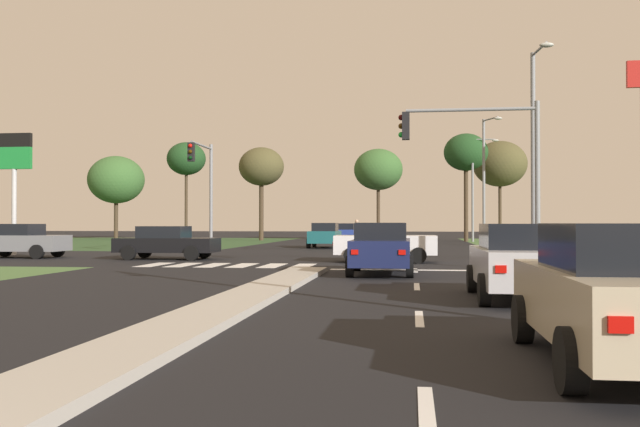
# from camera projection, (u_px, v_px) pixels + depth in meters

# --- Properties ---
(ground_plane) EXTENTS (200.00, 200.00, 0.00)m
(ground_plane) POSITION_uv_depth(u_px,v_px,m) (335.00, 259.00, 31.41)
(ground_plane) COLOR black
(grass_verge_far_left) EXTENTS (35.00, 35.00, 0.01)m
(grass_verge_far_left) POSITION_uv_depth(u_px,v_px,m) (63.00, 242.00, 58.98)
(grass_verge_far_left) COLOR #2D4C28
(grass_verge_far_left) RESTS_ON ground
(median_island_near) EXTENTS (1.20, 22.00, 0.14)m
(median_island_near) POSITION_uv_depth(u_px,v_px,m) (220.00, 309.00, 12.57)
(median_island_near) COLOR #ADA89E
(median_island_near) RESTS_ON ground
(median_island_far) EXTENTS (1.20, 36.00, 0.14)m
(median_island_far) POSITION_uv_depth(u_px,v_px,m) (369.00, 242.00, 56.20)
(median_island_far) COLOR #ADA89E
(median_island_far) RESTS_ON ground
(lane_dash_near) EXTENTS (0.14, 2.00, 0.01)m
(lane_dash_near) POSITION_uv_depth(u_px,v_px,m) (427.00, 415.00, 5.91)
(lane_dash_near) COLOR silver
(lane_dash_near) RESTS_ON ground
(lane_dash_second) EXTENTS (0.14, 2.00, 0.01)m
(lane_dash_second) POSITION_uv_depth(u_px,v_px,m) (419.00, 318.00, 11.86)
(lane_dash_second) COLOR silver
(lane_dash_second) RESTS_ON ground
(lane_dash_third) EXTENTS (0.14, 2.00, 0.01)m
(lane_dash_third) POSITION_uv_depth(u_px,v_px,m) (417.00, 286.00, 17.81)
(lane_dash_third) COLOR silver
(lane_dash_third) RESTS_ON ground
(lane_dash_fourth) EXTENTS (0.14, 2.00, 0.01)m
(lane_dash_fourth) POSITION_uv_depth(u_px,v_px,m) (416.00, 271.00, 23.75)
(lane_dash_fourth) COLOR silver
(lane_dash_fourth) RESTS_ON ground
(lane_dash_fifth) EXTENTS (0.14, 2.00, 0.01)m
(lane_dash_fifth) POSITION_uv_depth(u_px,v_px,m) (415.00, 261.00, 29.70)
(lane_dash_fifth) COLOR silver
(lane_dash_fifth) RESTS_ON ground
(edge_line_right) EXTENTS (0.14, 24.00, 0.01)m
(edge_line_right) POSITION_uv_depth(u_px,v_px,m) (607.00, 312.00, 12.67)
(edge_line_right) COLOR silver
(edge_line_right) RESTS_ON ground
(stop_bar_near) EXTENTS (6.40, 0.50, 0.01)m
(stop_bar_near) POSITION_uv_depth(u_px,v_px,m) (424.00, 270.00, 23.98)
(stop_bar_near) COLOR silver
(stop_bar_near) RESTS_ON ground
(crosswalk_bar_near) EXTENTS (0.70, 2.80, 0.01)m
(crosswalk_bar_near) POSITION_uv_depth(u_px,v_px,m) (155.00, 265.00, 27.07)
(crosswalk_bar_near) COLOR silver
(crosswalk_bar_near) RESTS_ON ground
(crosswalk_bar_second) EXTENTS (0.70, 2.80, 0.01)m
(crosswalk_bar_second) POSITION_uv_depth(u_px,v_px,m) (184.00, 265.00, 26.93)
(crosswalk_bar_second) COLOR silver
(crosswalk_bar_second) RESTS_ON ground
(crosswalk_bar_third) EXTENTS (0.70, 2.80, 0.01)m
(crosswalk_bar_third) POSITION_uv_depth(u_px,v_px,m) (213.00, 265.00, 26.78)
(crosswalk_bar_third) COLOR silver
(crosswalk_bar_third) RESTS_ON ground
(crosswalk_bar_fourth) EXTENTS (0.70, 2.80, 0.01)m
(crosswalk_bar_fourth) POSITION_uv_depth(u_px,v_px,m) (243.00, 265.00, 26.63)
(crosswalk_bar_fourth) COLOR silver
(crosswalk_bar_fourth) RESTS_ON ground
(crosswalk_bar_fifth) EXTENTS (0.70, 2.80, 0.01)m
(crosswalk_bar_fifth) POSITION_uv_depth(u_px,v_px,m) (273.00, 266.00, 26.48)
(crosswalk_bar_fifth) COLOR silver
(crosswalk_bar_fifth) RESTS_ON ground
(crosswalk_bar_sixth) EXTENTS (0.70, 2.80, 0.01)m
(crosswalk_bar_sixth) POSITION_uv_depth(u_px,v_px,m) (303.00, 266.00, 26.33)
(crosswalk_bar_sixth) COLOR silver
(crosswalk_bar_sixth) RESTS_ON ground
(car_beige_near) EXTENTS (2.02, 4.56, 1.60)m
(car_beige_near) POSITION_uv_depth(u_px,v_px,m) (626.00, 294.00, 7.91)
(car_beige_near) COLOR #BCAD8E
(car_beige_near) RESTS_ON ground
(car_grey_second) EXTENTS (4.17, 2.07, 1.56)m
(car_grey_second) POSITION_uv_depth(u_px,v_px,m) (20.00, 240.00, 32.51)
(car_grey_second) COLOR slate
(car_grey_second) RESTS_ON ground
(car_white_third) EXTENTS (4.17, 2.09, 1.61)m
(car_white_third) POSITION_uv_depth(u_px,v_px,m) (385.00, 242.00, 28.97)
(car_white_third) COLOR silver
(car_white_third) RESTS_ON ground
(car_black_fourth) EXTENTS (4.43, 2.07, 1.46)m
(car_black_fourth) POSITION_uv_depth(u_px,v_px,m) (167.00, 242.00, 31.19)
(car_black_fourth) COLOR black
(car_black_fourth) RESTS_ON ground
(car_teal_fifth) EXTENTS (1.97, 4.16, 1.60)m
(car_teal_fifth) POSITION_uv_depth(u_px,v_px,m) (325.00, 235.00, 45.67)
(car_teal_fifth) COLOR #19565B
(car_teal_fifth) RESTS_ON ground
(car_blue_sixth) EXTENTS (1.95, 4.25, 1.57)m
(car_blue_sixth) POSITION_uv_depth(u_px,v_px,m) (345.00, 232.00, 59.47)
(car_blue_sixth) COLOR navy
(car_blue_sixth) RESTS_ON ground
(car_silver_seventh) EXTENTS (2.02, 4.36, 1.59)m
(car_silver_seventh) POSITION_uv_depth(u_px,v_px,m) (521.00, 261.00, 14.84)
(car_silver_seventh) COLOR #B7B7BC
(car_silver_seventh) RESTS_ON ground
(car_navy_eighth) EXTENTS (1.98, 4.50, 1.61)m
(car_navy_eighth) POSITION_uv_depth(u_px,v_px,m) (382.00, 248.00, 22.14)
(car_navy_eighth) COLOR #161E47
(car_navy_eighth) RESTS_ON ground
(traffic_signal_near_right) EXTENTS (4.77, 0.32, 5.74)m
(traffic_signal_near_right) POSITION_uv_depth(u_px,v_px,m) (486.00, 154.00, 24.15)
(traffic_signal_near_right) COLOR gray
(traffic_signal_near_right) RESTS_ON ground
(traffic_signal_far_left) EXTENTS (0.32, 3.90, 5.94)m
(traffic_signal_far_left) POSITION_uv_depth(u_px,v_px,m) (204.00, 178.00, 37.67)
(traffic_signal_far_left) COLOR gray
(traffic_signal_far_left) RESTS_ON ground
(street_lamp_second) EXTENTS (0.56, 2.34, 8.81)m
(street_lamp_second) POSITION_uv_depth(u_px,v_px,m) (534.00, 143.00, 29.66)
(street_lamp_second) COLOR gray
(street_lamp_second) RESTS_ON ground
(street_lamp_third) EXTENTS (1.17, 2.01, 8.99)m
(street_lamp_third) POSITION_uv_depth(u_px,v_px,m) (485.00, 175.00, 50.15)
(street_lamp_third) COLOR gray
(street_lamp_third) RESTS_ON ground
(street_lamp_fourth) EXTENTS (2.27, 0.28, 8.74)m
(street_lamp_fourth) POSITION_uv_depth(u_px,v_px,m) (475.00, 184.00, 59.61)
(street_lamp_fourth) COLOR gray
(street_lamp_fourth) RESTS_ON ground
(pedestrian_at_median) EXTENTS (0.34, 0.34, 1.65)m
(pedestrian_at_median) POSITION_uv_depth(u_px,v_px,m) (357.00, 231.00, 40.29)
(pedestrian_at_median) COLOR #232833
(pedestrian_at_median) RESTS_ON median_island_far
(fuel_price_totem) EXTENTS (1.80, 0.24, 6.11)m
(fuel_price_totem) POSITION_uv_depth(u_px,v_px,m) (14.00, 166.00, 35.53)
(fuel_price_totem) COLOR silver
(fuel_price_totem) RESTS_ON ground
(treeline_near) EXTENTS (5.46, 5.46, 8.15)m
(treeline_near) POSITION_uv_depth(u_px,v_px,m) (116.00, 180.00, 69.15)
(treeline_near) COLOR #423323
(treeline_near) RESTS_ON ground
(treeline_second) EXTENTS (3.67, 3.67, 9.26)m
(treeline_second) POSITION_uv_depth(u_px,v_px,m) (186.00, 159.00, 67.16)
(treeline_second) COLOR #423323
(treeline_second) RESTS_ON ground
(treeline_third) EXTENTS (4.13, 4.13, 8.51)m
(treeline_third) POSITION_uv_depth(u_px,v_px,m) (261.00, 167.00, 64.64)
(treeline_third) COLOR #423323
(treeline_third) RESTS_ON ground
(treeline_fourth) EXTENTS (4.42, 4.42, 8.33)m
(treeline_fourth) POSITION_uv_depth(u_px,v_px,m) (378.00, 170.00, 64.24)
(treeline_fourth) COLOR #423323
(treeline_fourth) RESTS_ON ground
(treeline_fifth) EXTENTS (3.79, 3.79, 9.31)m
(treeline_fifth) POSITION_uv_depth(u_px,v_px,m) (466.00, 153.00, 60.98)
(treeline_fifth) COLOR #423323
(treeline_fifth) RESTS_ON ground
(treeline_sixth) EXTENTS (4.99, 4.99, 9.21)m
(treeline_sixth) POSITION_uv_depth(u_px,v_px,m) (500.00, 164.00, 65.64)
(treeline_sixth) COLOR #423323
(treeline_sixth) RESTS_ON ground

